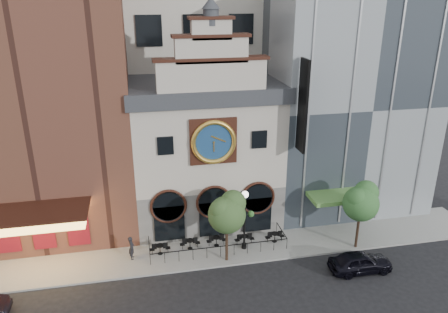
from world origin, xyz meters
The scene contains 16 objects.
ground centered at (0.00, 0.00, 0.00)m, with size 120.00×120.00×0.00m, color black.
sidewalk centered at (0.00, 2.50, 0.07)m, with size 44.00×5.00×0.15m, color gray.
clock_building centered at (0.00, 7.82, 6.69)m, with size 12.60×8.78×18.65m.
theater_building centered at (-13.00, 9.96, 12.60)m, with size 14.00×15.60×25.00m.
retail_building centered at (12.99, 9.99, 10.14)m, with size 14.00×14.40×20.00m.
cafe_railing centered at (0.00, 2.50, 0.60)m, with size 10.60×2.60×0.90m, color black, non-canonical shape.
bistro_0 centered at (-4.50, 2.50, 0.61)m, with size 1.58×0.68×0.90m.
bistro_1 centered at (-2.14, 2.77, 0.61)m, with size 1.58×0.68×0.90m.
bistro_2 centered at (-0.02, 2.78, 0.61)m, with size 1.58×0.68×0.90m.
bistro_3 centered at (2.20, 2.52, 0.61)m, with size 1.58×0.68×0.90m.
bistro_4 centered at (4.69, 2.40, 0.61)m, with size 1.58×0.68×0.90m.
car_right centered at (9.61, -2.44, 0.78)m, with size 1.84×4.58×1.56m, color black.
pedestrian centered at (-6.62, 2.31, 1.08)m, with size 0.68×0.45×1.87m, color black.
lamppost centered at (2.04, 1.98, 3.21)m, with size 1.56×0.72×4.95m.
tree_left centered at (0.42, 0.73, 4.21)m, with size 2.87×2.77×5.53m.
tree_right centered at (10.83, 0.44, 4.18)m, with size 2.85×2.75×5.49m.
Camera 1 is at (-5.48, -26.70, 19.20)m, focal length 35.00 mm.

